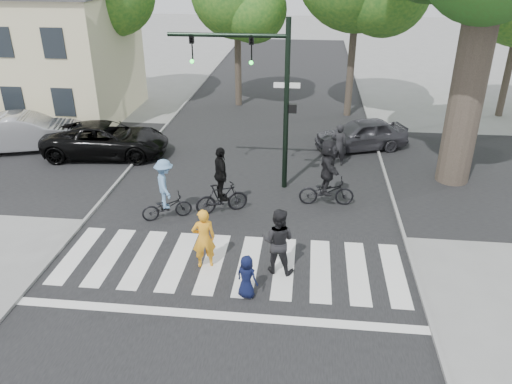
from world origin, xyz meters
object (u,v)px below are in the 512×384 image
Objects in this scene: traffic_signal at (262,82)px; pedestrian_adult at (278,241)px; car_grey at (361,134)px; cyclist_mid at (221,187)px; cyclist_right at (327,176)px; cyclist_left at (166,194)px; car_silver at (27,132)px; pedestrian_child at (247,277)px; pedestrian_woman at (204,238)px; car_suv at (106,140)px.

traffic_signal is 3.19× the size of pedestrian_adult.
traffic_signal is at bearing -62.76° from car_grey.
traffic_signal is 1.50× the size of car_grey.
car_grey is at bearing 47.37° from traffic_signal.
cyclist_mid is at bearing -116.62° from traffic_signal.
traffic_signal is at bearing 152.29° from cyclist_right.
cyclist_mid is at bearing 19.64° from cyclist_left.
pedestrian_child is at bearing -148.74° from car_silver.
cyclist_right is 0.59× the size of car_grey.
cyclist_left is at bearing -160.36° from cyclist_mid.
traffic_signal is 1.24× the size of car_silver.
cyclist_left reaches higher than car_grey.
pedestrian_adult is at bearing -37.27° from car_grey.
pedestrian_adult is 0.82× the size of cyclist_mid.
pedestrian_child is 0.57× the size of cyclist_left.
pedestrian_adult is at bearing -143.14° from car_silver.
pedestrian_adult reaches higher than car_silver.
cyclist_mid is (-1.39, 4.37, 0.36)m from pedestrian_child.
cyclist_mid is (1.70, 0.61, 0.05)m from cyclist_left.
pedestrian_adult is at bearing -34.10° from cyclist_left.
cyclist_left is (-3.09, 3.76, 0.30)m from pedestrian_child.
pedestrian_woman is 9.61m from car_suv.
car_suv is at bearing -112.86° from car_silver.
car_suv is at bearing -35.43° from pedestrian_adult.
cyclist_right is (2.35, -1.24, -2.84)m from traffic_signal.
traffic_signal is 1.17× the size of car_suv.
traffic_signal is 7.36m from pedestrian_child.
traffic_signal reaches higher than cyclist_left.
pedestrian_child is (0.28, -6.57, -3.31)m from traffic_signal.
pedestrian_child is at bearing -87.54° from traffic_signal.
cyclist_left reaches higher than pedestrian_child.
car_suv is 1.29× the size of car_grey.
cyclist_right reaches higher than cyclist_left.
cyclist_right is (2.07, 5.34, 0.47)m from pedestrian_child.
car_suv is at bearing -99.83° from car_grey.
cyclist_right reaches higher than pedestrian_adult.
pedestrian_adult is (2.01, -0.01, 0.06)m from pedestrian_woman.
pedestrian_adult is 0.37× the size of car_suv.
pedestrian_woman reaches higher than car_suv.
cyclist_mid is at bearing -133.72° from car_suv.
traffic_signal is 6.23m from pedestrian_woman.
pedestrian_adult is 0.79× the size of cyclist_right.
pedestrian_adult is 4.36m from cyclist_right.
pedestrian_child is at bearing -146.70° from car_suv.
cyclist_mid reaches higher than pedestrian_adult.
pedestrian_child is 0.63× the size of pedestrian_adult.
car_grey is (4.99, 9.64, -0.20)m from pedestrian_woman.
car_suv is (-4.01, 5.14, -0.18)m from cyclist_left.
cyclist_mid is 3.59m from cyclist_right.
traffic_signal is at bearing -119.16° from pedestrian_woman.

